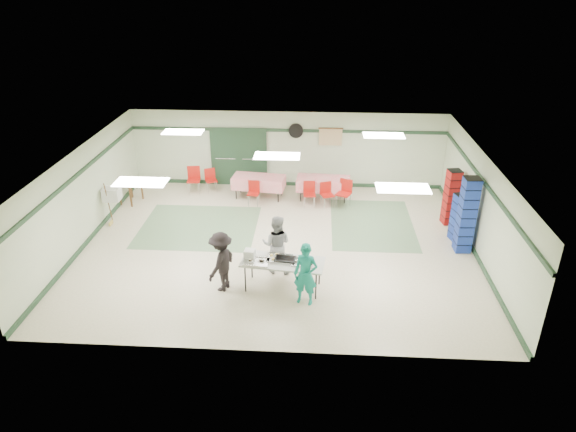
# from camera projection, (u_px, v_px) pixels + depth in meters

# --- Properties ---
(floor) EXTENTS (11.00, 11.00, 0.00)m
(floor) POSITION_uv_depth(u_px,v_px,m) (278.00, 245.00, 14.65)
(floor) COLOR beige
(floor) RESTS_ON ground
(ceiling) EXTENTS (11.00, 11.00, 0.00)m
(ceiling) POSITION_uv_depth(u_px,v_px,m) (277.00, 155.00, 13.47)
(ceiling) COLOR white
(ceiling) RESTS_ON wall_back
(wall_back) EXTENTS (11.00, 0.00, 11.00)m
(wall_back) POSITION_uv_depth(u_px,v_px,m) (287.00, 149.00, 18.10)
(wall_back) COLOR beige
(wall_back) RESTS_ON floor
(wall_front) EXTENTS (11.00, 0.00, 11.00)m
(wall_front) POSITION_uv_depth(u_px,v_px,m) (259.00, 297.00, 10.02)
(wall_front) COLOR beige
(wall_front) RESTS_ON floor
(wall_left) EXTENTS (0.00, 9.00, 9.00)m
(wall_left) POSITION_uv_depth(u_px,v_px,m) (82.00, 197.00, 14.36)
(wall_left) COLOR beige
(wall_left) RESTS_ON floor
(wall_right) EXTENTS (0.00, 9.00, 9.00)m
(wall_right) POSITION_uv_depth(u_px,v_px,m) (481.00, 207.00, 13.77)
(wall_right) COLOR beige
(wall_right) RESTS_ON floor
(trim_back) EXTENTS (11.00, 0.06, 0.10)m
(trim_back) POSITION_uv_depth(u_px,v_px,m) (287.00, 130.00, 17.77)
(trim_back) COLOR #213D28
(trim_back) RESTS_ON wall_back
(baseboard_back) EXTENTS (11.00, 0.06, 0.12)m
(baseboard_back) POSITION_uv_depth(u_px,v_px,m) (287.00, 184.00, 18.64)
(baseboard_back) COLOR #213D28
(baseboard_back) RESTS_ON floor
(trim_left) EXTENTS (0.06, 9.00, 0.10)m
(trim_left) POSITION_uv_depth(u_px,v_px,m) (78.00, 174.00, 14.05)
(trim_left) COLOR #213D28
(trim_left) RESTS_ON wall_back
(baseboard_left) EXTENTS (0.06, 9.00, 0.12)m
(baseboard_left) POSITION_uv_depth(u_px,v_px,m) (91.00, 238.00, 14.92)
(baseboard_left) COLOR #213D28
(baseboard_left) RESTS_ON floor
(trim_right) EXTENTS (0.06, 9.00, 0.10)m
(trim_right) POSITION_uv_depth(u_px,v_px,m) (485.00, 183.00, 13.46)
(trim_right) COLOR #213D28
(trim_right) RESTS_ON wall_back
(baseboard_right) EXTENTS (0.06, 9.00, 0.12)m
(baseboard_right) POSITION_uv_depth(u_px,v_px,m) (473.00, 249.00, 14.33)
(baseboard_right) COLOR #213D28
(baseboard_right) RESTS_ON floor
(green_patch_a) EXTENTS (3.50, 3.00, 0.01)m
(green_patch_a) POSITION_uv_depth(u_px,v_px,m) (199.00, 227.00, 15.68)
(green_patch_a) COLOR slate
(green_patch_a) RESTS_ON floor
(green_patch_b) EXTENTS (2.50, 3.50, 0.01)m
(green_patch_b) POSITION_uv_depth(u_px,v_px,m) (372.00, 224.00, 15.85)
(green_patch_b) COLOR slate
(green_patch_b) RESTS_ON floor
(double_door_left) EXTENTS (0.90, 0.06, 2.10)m
(double_door_left) POSITION_uv_depth(u_px,v_px,m) (226.00, 157.00, 18.29)
(double_door_left) COLOR #979997
(double_door_left) RESTS_ON floor
(double_door_right) EXTENTS (0.90, 0.06, 2.10)m
(double_door_right) POSITION_uv_depth(u_px,v_px,m) (252.00, 157.00, 18.24)
(double_door_right) COLOR #979997
(double_door_right) RESTS_ON floor
(door_frame) EXTENTS (2.00, 0.03, 2.15)m
(door_frame) POSITION_uv_depth(u_px,v_px,m) (239.00, 157.00, 18.25)
(door_frame) COLOR #213D28
(door_frame) RESTS_ON floor
(wall_fan) EXTENTS (0.50, 0.10, 0.50)m
(wall_fan) POSITION_uv_depth(u_px,v_px,m) (296.00, 131.00, 17.72)
(wall_fan) COLOR black
(wall_fan) RESTS_ON wall_back
(scroll_banner) EXTENTS (0.80, 0.02, 0.60)m
(scroll_banner) POSITION_uv_depth(u_px,v_px,m) (331.00, 137.00, 17.75)
(scroll_banner) COLOR #D8BB87
(scroll_banner) RESTS_ON wall_back
(serving_table) EXTENTS (2.08, 1.05, 0.76)m
(serving_table) POSITION_uv_depth(u_px,v_px,m) (283.00, 263.00, 12.39)
(serving_table) COLOR beige
(serving_table) RESTS_ON floor
(sheet_tray_right) EXTENTS (0.59, 0.48, 0.02)m
(sheet_tray_right) POSITION_uv_depth(u_px,v_px,m) (303.00, 263.00, 12.28)
(sheet_tray_right) COLOR silver
(sheet_tray_right) RESTS_ON serving_table
(sheet_tray_mid) EXTENTS (0.68, 0.55, 0.02)m
(sheet_tray_mid) POSITION_uv_depth(u_px,v_px,m) (280.00, 259.00, 12.46)
(sheet_tray_mid) COLOR silver
(sheet_tray_mid) RESTS_ON serving_table
(sheet_tray_left) EXTENTS (0.64, 0.52, 0.02)m
(sheet_tray_left) POSITION_uv_depth(u_px,v_px,m) (256.00, 262.00, 12.32)
(sheet_tray_left) COLOR silver
(sheet_tray_left) RESTS_ON serving_table
(baking_pan) EXTENTS (0.54, 0.37, 0.08)m
(baking_pan) POSITION_uv_depth(u_px,v_px,m) (285.00, 259.00, 12.37)
(baking_pan) COLOR black
(baking_pan) RESTS_ON serving_table
(foam_box_stack) EXTENTS (0.28, 0.26, 0.23)m
(foam_box_stack) POSITION_uv_depth(u_px,v_px,m) (250.00, 254.00, 12.45)
(foam_box_stack) COLOR white
(foam_box_stack) RESTS_ON serving_table
(volunteer_teal) EXTENTS (0.64, 0.50, 1.55)m
(volunteer_teal) POSITION_uv_depth(u_px,v_px,m) (306.00, 274.00, 11.82)
(volunteer_teal) COLOR #128173
(volunteer_teal) RESTS_ON floor
(volunteer_grey) EXTENTS (0.83, 0.68, 1.57)m
(volunteer_grey) POSITION_uv_depth(u_px,v_px,m) (276.00, 244.00, 13.08)
(volunteer_grey) COLOR #96969B
(volunteer_grey) RESTS_ON floor
(volunteer_dark) EXTENTS (0.88, 1.13, 1.54)m
(volunteer_dark) POSITION_uv_depth(u_px,v_px,m) (221.00, 262.00, 12.34)
(volunteer_dark) COLOR black
(volunteer_dark) RESTS_ON floor
(dining_table_a) EXTENTS (1.82, 0.88, 0.77)m
(dining_table_a) POSITION_uv_depth(u_px,v_px,m) (323.00, 183.00, 17.33)
(dining_table_a) COLOR red
(dining_table_a) RESTS_ON floor
(dining_table_b) EXTENTS (1.83, 0.98, 0.77)m
(dining_table_b) POSITION_uv_depth(u_px,v_px,m) (259.00, 182.00, 17.44)
(dining_table_b) COLOR red
(dining_table_b) RESTS_ON floor
(chair_a) EXTENTS (0.50, 0.50, 0.83)m
(chair_a) POSITION_uv_depth(u_px,v_px,m) (326.00, 192.00, 16.83)
(chair_a) COLOR #B00E11
(chair_a) RESTS_ON floor
(chair_b) EXTENTS (0.42, 0.42, 0.84)m
(chair_b) POSITION_uv_depth(u_px,v_px,m) (309.00, 191.00, 16.87)
(chair_b) COLOR #B00E11
(chair_b) RESTS_ON floor
(chair_c) EXTENTS (0.57, 0.57, 0.93)m
(chair_c) POSITION_uv_depth(u_px,v_px,m) (345.00, 190.00, 16.78)
(chair_c) COLOR #B00E11
(chair_c) RESTS_ON floor
(chair_d) EXTENTS (0.40, 0.40, 0.81)m
(chair_d) POSITION_uv_depth(u_px,v_px,m) (254.00, 190.00, 16.97)
(chair_d) COLOR #B00E11
(chair_d) RESTS_ON floor
(chair_loose_a) EXTENTS (0.50, 0.50, 0.81)m
(chair_loose_a) POSITION_uv_depth(u_px,v_px,m) (211.00, 178.00, 17.99)
(chair_loose_a) COLOR #B00E11
(chair_loose_a) RESTS_ON floor
(chair_loose_b) EXTENTS (0.49, 0.49, 0.94)m
(chair_loose_b) POSITION_uv_depth(u_px,v_px,m) (194.00, 177.00, 17.83)
(chair_loose_b) COLOR #B00E11
(chair_loose_b) RESTS_ON floor
(crate_stack_blue_a) EXTENTS (0.44, 0.44, 2.18)m
(crate_stack_blue_a) POSITION_uv_depth(u_px,v_px,m) (467.00, 215.00, 13.90)
(crate_stack_blue_a) COLOR #192B97
(crate_stack_blue_a) RESTS_ON floor
(crate_stack_red) EXTENTS (0.45, 0.45, 1.75)m
(crate_stack_red) POSITION_uv_depth(u_px,v_px,m) (451.00, 197.00, 15.53)
(crate_stack_red) COLOR #9F130F
(crate_stack_red) RESTS_ON floor
(crate_stack_blue_b) EXTENTS (0.44, 0.44, 1.42)m
(crate_stack_blue_b) POSITION_uv_depth(u_px,v_px,m) (459.00, 217.00, 14.66)
(crate_stack_blue_b) COLOR #192B97
(crate_stack_blue_b) RESTS_ON floor
(printer_table) EXTENTS (0.71, 0.91, 0.74)m
(printer_table) POSITION_uv_depth(u_px,v_px,m) (130.00, 185.00, 17.06)
(printer_table) COLOR brown
(printer_table) RESTS_ON floor
(office_printer) EXTENTS (0.50, 0.44, 0.39)m
(office_printer) POSITION_uv_depth(u_px,v_px,m) (112.00, 194.00, 15.58)
(office_printer) COLOR beige
(office_printer) RESTS_ON printer_table
(broom) EXTENTS (0.07, 0.22, 1.37)m
(broom) POSITION_uv_depth(u_px,v_px,m) (108.00, 203.00, 15.53)
(broom) COLOR brown
(broom) RESTS_ON floor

